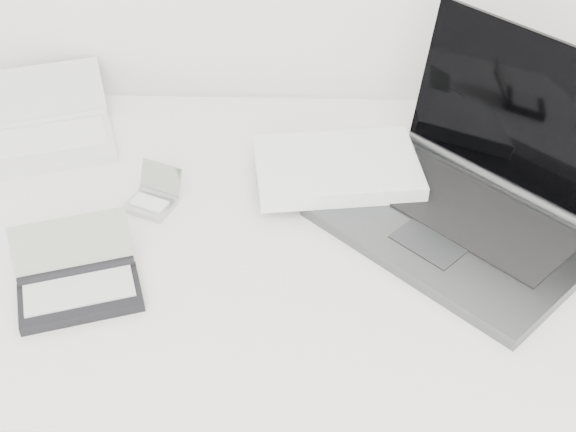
{
  "coord_description": "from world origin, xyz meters",
  "views": [
    {
      "loc": [
        -0.0,
        0.56,
        1.59
      ],
      "look_at": [
        -0.03,
        1.51,
        0.79
      ],
      "focal_mm": 50.0,
      "sensor_mm": 36.0,
      "label": 1
    }
  ],
  "objects_px": {
    "desk": "(307,250)",
    "palmtop_charcoal": "(78,283)",
    "laptop_large": "(437,187)",
    "netbook_open_white": "(51,129)"
  },
  "relations": [
    {
      "from": "desk",
      "to": "palmtop_charcoal",
      "type": "xyz_separation_m",
      "value": [
        -0.34,
        -0.15,
        0.06
      ]
    },
    {
      "from": "palmtop_charcoal",
      "to": "laptop_large",
      "type": "bearing_deg",
      "value": 2.86
    },
    {
      "from": "desk",
      "to": "netbook_open_white",
      "type": "height_order",
      "value": "netbook_open_white"
    },
    {
      "from": "netbook_open_white",
      "to": "palmtop_charcoal",
      "type": "height_order",
      "value": "palmtop_charcoal"
    },
    {
      "from": "laptop_large",
      "to": "netbook_open_white",
      "type": "distance_m",
      "value": 0.72
    },
    {
      "from": "desk",
      "to": "laptop_large",
      "type": "distance_m",
      "value": 0.24
    },
    {
      "from": "laptop_large",
      "to": "netbook_open_white",
      "type": "bearing_deg",
      "value": -151.87
    },
    {
      "from": "desk",
      "to": "laptop_large",
      "type": "relative_size",
      "value": 2.57
    },
    {
      "from": "netbook_open_white",
      "to": "desk",
      "type": "bearing_deg",
      "value": -45.39
    },
    {
      "from": "desk",
      "to": "laptop_large",
      "type": "xyz_separation_m",
      "value": [
        0.21,
        0.06,
        0.09
      ]
    }
  ]
}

